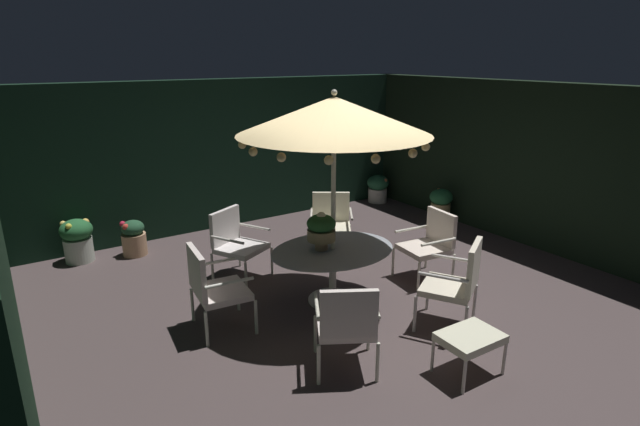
{
  "coord_description": "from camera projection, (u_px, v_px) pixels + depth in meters",
  "views": [
    {
      "loc": [
        -3.52,
        -4.69,
        2.97
      ],
      "look_at": [
        -0.21,
        0.29,
        1.09
      ],
      "focal_mm": 28.3,
      "sensor_mm": 36.0,
      "label": 1
    }
  ],
  "objects": [
    {
      "name": "patio_chair_southeast",
      "position": [
        331.0,
        221.0,
        7.64
      ],
      "size": [
        0.86,
        0.86,
        0.96
      ],
      "color": "beige",
      "rests_on": "ground_plane"
    },
    {
      "name": "patio_chair_north",
      "position": [
        347.0,
        322.0,
        4.77
      ],
      "size": [
        0.79,
        0.78,
        0.96
      ],
      "color": "beige",
      "rests_on": "ground_plane"
    },
    {
      "name": "patio_chair_south",
      "position": [
        235.0,
        240.0,
        6.91
      ],
      "size": [
        0.83,
        0.81,
        0.95
      ],
      "color": "silver",
      "rests_on": "ground_plane"
    },
    {
      "name": "patio_dining_table",
      "position": [
        333.0,
        259.0,
        6.2
      ],
      "size": [
        1.6,
        1.25,
        0.7
      ],
      "color": "silver",
      "rests_on": "ground_plane"
    },
    {
      "name": "patio_chair_northeast",
      "position": [
        458.0,
        280.0,
        5.57
      ],
      "size": [
        0.81,
        0.81,
        1.04
      ],
      "color": "silver",
      "rests_on": "ground_plane"
    },
    {
      "name": "potted_plant_back_right",
      "position": [
        77.0,
        239.0,
        7.49
      ],
      "size": [
        0.47,
        0.47,
        0.65
      ],
      "color": "beige",
      "rests_on": "ground_plane"
    },
    {
      "name": "patio_chair_southwest",
      "position": [
        212.0,
        285.0,
        5.54
      ],
      "size": [
        0.65,
        0.7,
        0.98
      ],
      "color": "silver",
      "rests_on": "ground_plane"
    },
    {
      "name": "patio_umbrella",
      "position": [
        334.0,
        116.0,
        5.68
      ],
      "size": [
        2.24,
        2.24,
        2.6
      ],
      "color": "silver",
      "rests_on": "ground_plane"
    },
    {
      "name": "potted_plant_right_near",
      "position": [
        134.0,
        237.0,
        7.75
      ],
      "size": [
        0.36,
        0.36,
        0.56
      ],
      "color": "tan",
      "rests_on": "ground_plane"
    },
    {
      "name": "hedge_backdrop_rear",
      "position": [
        227.0,
        153.0,
        8.96
      ],
      "size": [
        7.69,
        0.3,
        2.58
      ],
      "primitive_type": "cube",
      "color": "black",
      "rests_on": "ground_plane"
    },
    {
      "name": "potted_plant_right_far",
      "position": [
        378.0,
        187.0,
        10.56
      ],
      "size": [
        0.45,
        0.45,
        0.57
      ],
      "color": "beige",
      "rests_on": "ground_plane"
    },
    {
      "name": "ground_plane",
      "position": [
        346.0,
        297.0,
        6.48
      ],
      "size": [
        7.69,
        7.52,
        0.02
      ],
      "primitive_type": "cube",
      "color": "#4A3D3D"
    },
    {
      "name": "centerpiece_planter",
      "position": [
        321.0,
        228.0,
        6.05
      ],
      "size": [
        0.35,
        0.35,
        0.48
      ],
      "color": "#866A4E",
      "rests_on": "patio_dining_table"
    },
    {
      "name": "potted_plant_back_center",
      "position": [
        441.0,
        204.0,
        9.21
      ],
      "size": [
        0.42,
        0.42,
        0.64
      ],
      "color": "tan",
      "rests_on": "ground_plane"
    },
    {
      "name": "patio_chair_east",
      "position": [
        430.0,
        241.0,
        6.86
      ],
      "size": [
        0.68,
        0.67,
        0.95
      ],
      "color": "silver",
      "rests_on": "ground_plane"
    },
    {
      "name": "ottoman_footrest",
      "position": [
        470.0,
        339.0,
        4.81
      ],
      "size": [
        0.59,
        0.45,
        0.43
      ],
      "color": "silver",
      "rests_on": "ground_plane"
    },
    {
      "name": "hedge_backdrop_right",
      "position": [
        534.0,
        165.0,
        8.04
      ],
      "size": [
        0.3,
        7.52,
        2.58
      ],
      "primitive_type": "cube",
      "color": "black",
      "rests_on": "ground_plane"
    }
  ]
}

